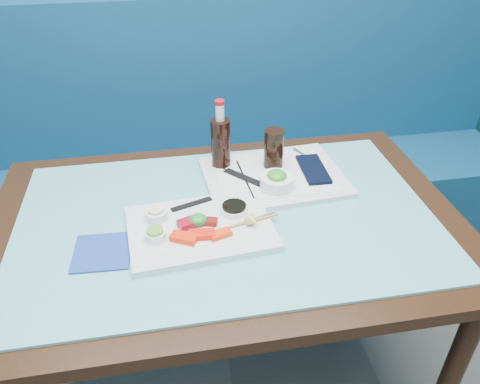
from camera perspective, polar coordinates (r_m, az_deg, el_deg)
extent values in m
cube|color=navy|center=(2.32, -4.32, -2.03)|extent=(3.00, 0.55, 0.45)
cube|color=navy|center=(2.27, -5.47, 10.97)|extent=(3.00, 0.12, 0.95)
cube|color=black|center=(1.40, -1.66, -3.91)|extent=(1.40, 0.90, 0.04)
cylinder|color=black|center=(1.63, 24.36, -19.68)|extent=(0.06, 0.06, 0.71)
cylinder|color=black|center=(1.98, -21.42, -7.54)|extent=(0.06, 0.06, 0.71)
cylinder|color=black|center=(2.07, 14.18, -3.80)|extent=(0.06, 0.06, 0.71)
cube|color=#5BB2B7|center=(1.39, -1.67, -3.14)|extent=(1.22, 0.76, 0.01)
cube|color=silver|center=(1.33, -4.84, -4.46)|extent=(0.42, 0.32, 0.02)
cube|color=#FA2B0A|center=(1.27, -6.86, -5.56)|extent=(0.08, 0.06, 0.02)
cube|color=#FF1A0A|center=(1.28, -4.64, -5.20)|extent=(0.07, 0.04, 0.02)
cube|color=#FF3A0A|center=(1.28, -2.38, -5.15)|extent=(0.07, 0.05, 0.01)
cube|color=maroon|center=(1.32, -6.20, -3.77)|extent=(0.07, 0.06, 0.02)
cube|color=maroon|center=(1.32, -3.82, -3.61)|extent=(0.05, 0.04, 0.02)
ellipsoid|color=#1E841F|center=(1.32, -5.15, -3.38)|extent=(0.07, 0.06, 0.03)
cylinder|color=white|center=(1.29, -10.27, -5.22)|extent=(0.07, 0.07, 0.02)
cylinder|color=#66A736|center=(1.28, -10.35, -4.64)|extent=(0.06, 0.06, 0.01)
cylinder|color=silver|center=(1.36, -10.17, -2.77)|extent=(0.07, 0.07, 0.03)
cylinder|color=beige|center=(1.35, -10.24, -2.18)|extent=(0.04, 0.04, 0.01)
cylinder|color=white|center=(1.37, -0.72, -2.10)|extent=(0.11, 0.11, 0.02)
cylinder|color=black|center=(1.36, -0.72, -1.72)|extent=(0.09, 0.09, 0.01)
cone|color=#DABF67|center=(1.30, 1.60, -3.58)|extent=(0.05, 0.05, 0.04)
cube|color=black|center=(1.41, -5.92, -1.48)|extent=(0.13, 0.06, 0.00)
cylinder|color=#9E774A|center=(1.32, -0.04, -3.88)|extent=(0.22, 0.08, 0.01)
cylinder|color=#A3814D|center=(1.32, 0.39, -3.84)|extent=(0.22, 0.06, 0.01)
cube|color=silver|center=(1.55, 4.13, 1.84)|extent=(0.47, 0.37, 0.02)
cube|color=silver|center=(1.55, 4.15, 2.13)|extent=(0.38, 0.27, 0.00)
cylinder|color=white|center=(1.47, 4.48, 1.21)|extent=(0.14, 0.14, 0.04)
ellipsoid|color=#319121|center=(1.46, 4.52, 2.02)|extent=(0.08, 0.08, 0.03)
cylinder|color=black|center=(1.56, 4.13, 5.28)|extent=(0.08, 0.08, 0.13)
cube|color=black|center=(1.58, 8.93, 2.75)|extent=(0.08, 0.18, 0.01)
cylinder|color=silver|center=(1.66, 7.65, 4.57)|extent=(0.05, 0.09, 0.01)
cylinder|color=black|center=(1.52, 0.61, 1.65)|extent=(0.02, 0.23, 0.01)
cylinder|color=black|center=(1.52, 0.90, 1.68)|extent=(0.15, 0.16, 0.01)
cube|color=black|center=(1.52, 0.75, 1.64)|extent=(0.14, 0.15, 0.00)
cylinder|color=black|center=(1.56, -2.36, 5.72)|extent=(0.07, 0.07, 0.18)
cylinder|color=silver|center=(1.51, -2.47, 9.68)|extent=(0.04, 0.04, 0.05)
cylinder|color=#BA0B12|center=(1.50, -2.50, 10.86)|extent=(0.03, 0.03, 0.01)
cube|color=navy|center=(1.31, -16.47, -7.03)|extent=(0.16, 0.16, 0.01)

